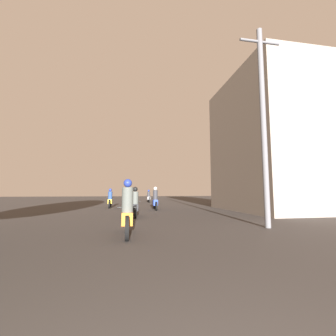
{
  "coord_description": "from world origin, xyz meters",
  "views": [
    {
      "loc": [
        -0.38,
        -0.19,
        1.25
      ],
      "look_at": [
        2.8,
        17.52,
        3.14
      ],
      "focal_mm": 24.0,
      "sensor_mm": 36.0,
      "label": 1
    }
  ],
  "objects_px": {
    "motorcycle_blue": "(155,200)",
    "motorcycle_red": "(126,198)",
    "motorcycle_yellow": "(110,200)",
    "motorcycle_black": "(135,205)",
    "motorcycle_orange": "(127,213)",
    "motorcycle_silver": "(149,197)",
    "building_right_near": "(265,144)",
    "utility_pole_near": "(263,120)"
  },
  "relations": [
    {
      "from": "motorcycle_blue",
      "to": "motorcycle_red",
      "type": "relative_size",
      "value": 0.99
    },
    {
      "from": "motorcycle_yellow",
      "to": "motorcycle_black",
      "type": "bearing_deg",
      "value": -84.06
    },
    {
      "from": "motorcycle_orange",
      "to": "motorcycle_red",
      "type": "xyz_separation_m",
      "value": [
        -0.19,
        15.86,
        0.01
      ]
    },
    {
      "from": "motorcycle_black",
      "to": "motorcycle_blue",
      "type": "relative_size",
      "value": 1.02
    },
    {
      "from": "motorcycle_black",
      "to": "motorcycle_yellow",
      "type": "xyz_separation_m",
      "value": [
        -1.7,
        6.59,
        0.01
      ]
    },
    {
      "from": "motorcycle_red",
      "to": "motorcycle_silver",
      "type": "height_order",
      "value": "motorcycle_red"
    },
    {
      "from": "motorcycle_black",
      "to": "motorcycle_blue",
      "type": "height_order",
      "value": "motorcycle_blue"
    },
    {
      "from": "motorcycle_blue",
      "to": "building_right_near",
      "type": "relative_size",
      "value": 0.21
    },
    {
      "from": "motorcycle_blue",
      "to": "building_right_near",
      "type": "bearing_deg",
      "value": -25.29
    },
    {
      "from": "motorcycle_blue",
      "to": "motorcycle_red",
      "type": "distance_m",
      "value": 7.26
    },
    {
      "from": "motorcycle_silver",
      "to": "motorcycle_orange",
      "type": "bearing_deg",
      "value": -102.5
    },
    {
      "from": "motorcycle_silver",
      "to": "building_right_near",
      "type": "bearing_deg",
      "value": -67.35
    },
    {
      "from": "motorcycle_black",
      "to": "utility_pole_near",
      "type": "relative_size",
      "value": 0.26
    },
    {
      "from": "motorcycle_black",
      "to": "building_right_near",
      "type": "height_order",
      "value": "building_right_near"
    },
    {
      "from": "motorcycle_yellow",
      "to": "motorcycle_silver",
      "type": "xyz_separation_m",
      "value": [
        3.72,
        8.01,
        -0.01
      ]
    },
    {
      "from": "motorcycle_black",
      "to": "building_right_near",
      "type": "bearing_deg",
      "value": 21.75
    },
    {
      "from": "motorcycle_red",
      "to": "motorcycle_silver",
      "type": "distance_m",
      "value": 4.42
    },
    {
      "from": "motorcycle_blue",
      "to": "motorcycle_red",
      "type": "xyz_separation_m",
      "value": [
        -2.07,
        6.96,
        0.02
      ]
    },
    {
      "from": "motorcycle_black",
      "to": "motorcycle_silver",
      "type": "xyz_separation_m",
      "value": [
        2.02,
        14.6,
        -0.0
      ]
    },
    {
      "from": "motorcycle_silver",
      "to": "building_right_near",
      "type": "height_order",
      "value": "building_right_near"
    },
    {
      "from": "motorcycle_blue",
      "to": "utility_pole_near",
      "type": "relative_size",
      "value": 0.26
    },
    {
      "from": "motorcycle_blue",
      "to": "motorcycle_yellow",
      "type": "relative_size",
      "value": 0.92
    },
    {
      "from": "motorcycle_orange",
      "to": "motorcycle_silver",
      "type": "height_order",
      "value": "motorcycle_orange"
    },
    {
      "from": "motorcycle_red",
      "to": "motorcycle_yellow",
      "type": "bearing_deg",
      "value": -108.71
    },
    {
      "from": "motorcycle_orange",
      "to": "utility_pole_near",
      "type": "relative_size",
      "value": 0.27
    },
    {
      "from": "motorcycle_orange",
      "to": "motorcycle_blue",
      "type": "xyz_separation_m",
      "value": [
        1.88,
        8.9,
        -0.01
      ]
    },
    {
      "from": "motorcycle_orange",
      "to": "motorcycle_black",
      "type": "bearing_deg",
      "value": 92.55
    },
    {
      "from": "motorcycle_yellow",
      "to": "utility_pole_near",
      "type": "distance_m",
      "value": 12.87
    },
    {
      "from": "motorcycle_orange",
      "to": "motorcycle_silver",
      "type": "bearing_deg",
      "value": 89.94
    },
    {
      "from": "motorcycle_orange",
      "to": "motorcycle_yellow",
      "type": "xyz_separation_m",
      "value": [
        -1.32,
        11.43,
        -0.05
      ]
    },
    {
      "from": "motorcycle_silver",
      "to": "motorcycle_yellow",
      "type": "bearing_deg",
      "value": -120.38
    },
    {
      "from": "motorcycle_yellow",
      "to": "motorcycle_red",
      "type": "height_order",
      "value": "motorcycle_red"
    },
    {
      "from": "motorcycle_orange",
      "to": "motorcycle_silver",
      "type": "relative_size",
      "value": 0.95
    },
    {
      "from": "motorcycle_yellow",
      "to": "utility_pole_near",
      "type": "xyz_separation_m",
      "value": [
        6.13,
        -10.84,
        3.26
      ]
    },
    {
      "from": "motorcycle_red",
      "to": "building_right_near",
      "type": "distance_m",
      "value": 13.47
    },
    {
      "from": "motorcycle_red",
      "to": "motorcycle_blue",
      "type": "bearing_deg",
      "value": -77.77
    },
    {
      "from": "building_right_near",
      "to": "motorcycle_black",
      "type": "bearing_deg",
      "value": -166.82
    },
    {
      "from": "motorcycle_red",
      "to": "motorcycle_silver",
      "type": "xyz_separation_m",
      "value": [
        2.59,
        3.58,
        -0.07
      ]
    },
    {
      "from": "motorcycle_silver",
      "to": "building_right_near",
      "type": "distance_m",
      "value": 14.75
    },
    {
      "from": "motorcycle_black",
      "to": "utility_pole_near",
      "type": "distance_m",
      "value": 6.96
    },
    {
      "from": "motorcycle_black",
      "to": "motorcycle_red",
      "type": "relative_size",
      "value": 1.01
    },
    {
      "from": "motorcycle_silver",
      "to": "utility_pole_near",
      "type": "distance_m",
      "value": 19.28
    }
  ]
}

